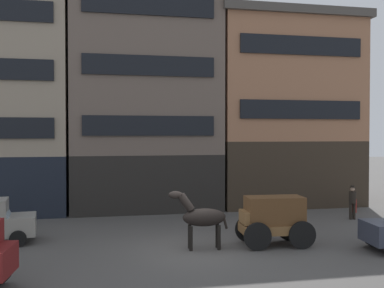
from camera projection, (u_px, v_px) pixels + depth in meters
name	position (u px, v px, depth m)	size (l,w,h in m)	color
ground_plane	(193.00, 250.00, 16.78)	(120.00, 120.00, 0.00)	#4C4947
building_far_left	(6.00, 99.00, 24.93)	(7.62, 5.87, 12.91)	black
building_center_left	(145.00, 95.00, 26.48)	(9.14, 5.87, 13.71)	black
building_center_right	(283.00, 110.00, 28.24)	(9.50, 5.87, 12.09)	#33281E
cargo_wagon	(273.00, 217.00, 17.47)	(2.98, 1.67, 1.98)	brown
draft_horse	(202.00, 217.00, 16.90)	(2.35, 0.70, 2.30)	black
pedestrian_officer	(352.00, 201.00, 22.82)	(0.42, 0.42, 1.79)	black
fire_hydrant_curbside	(354.00, 205.00, 24.81)	(0.24, 0.24, 0.83)	maroon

